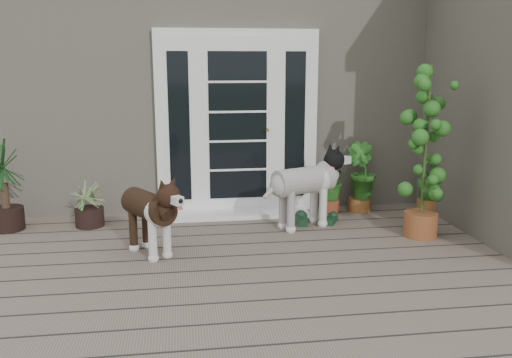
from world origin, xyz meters
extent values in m
cube|color=#6B5B4C|center=(0.00, 0.40, 0.06)|extent=(6.20, 4.60, 0.12)
cube|color=#665E54|center=(0.00, 4.65, 1.55)|extent=(7.40, 4.00, 3.10)
cube|color=white|center=(-0.20, 2.60, 1.19)|extent=(1.90, 0.14, 2.15)
cube|color=white|center=(-0.20, 2.40, 0.14)|extent=(1.60, 0.40, 0.05)
imported|color=#21621C|center=(0.88, 2.40, 0.40)|extent=(0.59, 0.59, 0.55)
imported|color=#2B631C|center=(1.27, 2.40, 0.43)|extent=(0.57, 0.57, 0.62)
imported|color=#244E16|center=(2.10, 2.25, 0.43)|extent=(0.44, 0.44, 0.62)
camera|label=1|loc=(-0.87, -3.68, 1.89)|focal=37.65mm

